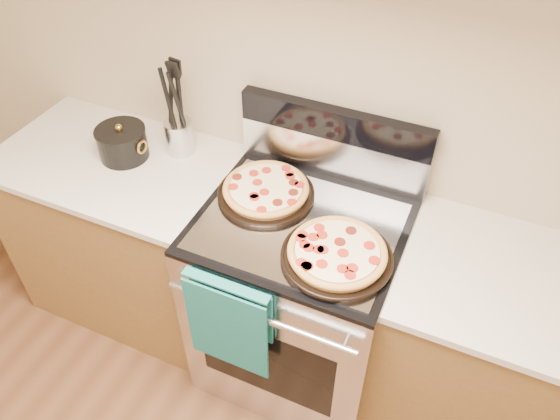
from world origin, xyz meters
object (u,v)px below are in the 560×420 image
at_px(range_body, 299,300).
at_px(saucepan, 123,144).
at_px(pepperoni_pizza_back, 266,191).
at_px(utensil_crock, 179,137).
at_px(pepperoni_pizza_front, 337,254).

xyz_separation_m(range_body, saucepan, (-0.84, 0.07, 0.52)).
bearing_deg(pepperoni_pizza_back, saucepan, 179.86).
bearing_deg(utensil_crock, pepperoni_pizza_back, -15.75).
height_order(range_body, pepperoni_pizza_back, pepperoni_pizza_back).
height_order(pepperoni_pizza_back, utensil_crock, utensil_crock).
relative_size(pepperoni_pizza_back, saucepan, 1.83).
bearing_deg(utensil_crock, saucepan, -146.91).
height_order(range_body, pepperoni_pizza_front, pepperoni_pizza_front).
relative_size(pepperoni_pizza_front, saucepan, 1.87).
bearing_deg(range_body, utensil_crock, 162.67).
bearing_deg(saucepan, pepperoni_pizza_back, -0.14).
xyz_separation_m(utensil_crock, saucepan, (-0.20, -0.13, -0.01)).
xyz_separation_m(pepperoni_pizza_back, pepperoni_pizza_front, (0.36, -0.20, 0.00)).
relative_size(pepperoni_pizza_back, utensil_crock, 2.51).
bearing_deg(utensil_crock, range_body, -17.33).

